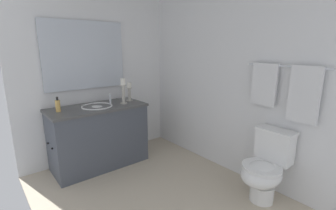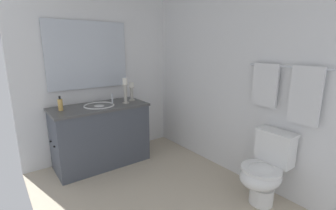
{
  "view_description": "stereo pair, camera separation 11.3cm",
  "coord_description": "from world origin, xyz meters",
  "px_view_note": "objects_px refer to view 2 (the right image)",
  "views": [
    {
      "loc": [
        1.77,
        -1.36,
        1.58
      ],
      "look_at": [
        -0.31,
        0.32,
        0.93
      ],
      "focal_mm": 25.85,
      "sensor_mm": 36.0,
      "label": 1
    },
    {
      "loc": [
        1.84,
        -1.28,
        1.58
      ],
      "look_at": [
        -0.31,
        0.32,
        0.93
      ],
      "focal_mm": 25.85,
      "sensor_mm": 36.0,
      "label": 2
    }
  ],
  "objects_px": {
    "candle_holder_short": "(125,90)",
    "mirror": "(88,55)",
    "towel_bar": "(287,67)",
    "toilet": "(265,170)",
    "towel_near_vanity": "(265,85)",
    "towel_center": "(305,96)",
    "sink_basin": "(99,109)",
    "vanity_cabinet": "(101,135)",
    "candle_holder_tall": "(132,91)",
    "soap_bottle": "(60,104)"
  },
  "relations": [
    {
      "from": "candle_holder_short",
      "to": "mirror",
      "type": "bearing_deg",
      "value": -134.88
    },
    {
      "from": "towel_bar",
      "to": "toilet",
      "type": "bearing_deg",
      "value": -88.48
    },
    {
      "from": "mirror",
      "to": "toilet",
      "type": "distance_m",
      "value": 2.57
    },
    {
      "from": "candle_holder_short",
      "to": "towel_near_vanity",
      "type": "height_order",
      "value": "towel_near_vanity"
    },
    {
      "from": "towel_center",
      "to": "sink_basin",
      "type": "bearing_deg",
      "value": -149.37
    },
    {
      "from": "mirror",
      "to": "towel_bar",
      "type": "relative_size",
      "value": 1.33
    },
    {
      "from": "towel_near_vanity",
      "to": "towel_center",
      "type": "relative_size",
      "value": 0.83
    },
    {
      "from": "vanity_cabinet",
      "to": "candle_holder_short",
      "type": "height_order",
      "value": "candle_holder_short"
    },
    {
      "from": "towel_bar",
      "to": "towel_near_vanity",
      "type": "relative_size",
      "value": 1.83
    },
    {
      "from": "mirror",
      "to": "candle_holder_short",
      "type": "height_order",
      "value": "mirror"
    },
    {
      "from": "candle_holder_tall",
      "to": "soap_bottle",
      "type": "bearing_deg",
      "value": -91.4
    },
    {
      "from": "soap_bottle",
      "to": "toilet",
      "type": "relative_size",
      "value": 0.24
    },
    {
      "from": "mirror",
      "to": "soap_bottle",
      "type": "distance_m",
      "value": 0.77
    },
    {
      "from": "sink_basin",
      "to": "candle_holder_short",
      "type": "bearing_deg",
      "value": 78.47
    },
    {
      "from": "towel_bar",
      "to": "towel_near_vanity",
      "type": "bearing_deg",
      "value": -174.99
    },
    {
      "from": "vanity_cabinet",
      "to": "candle_holder_tall",
      "type": "xyz_separation_m",
      "value": [
        -0.02,
        0.5,
        0.55
      ]
    },
    {
      "from": "vanity_cabinet",
      "to": "toilet",
      "type": "relative_size",
      "value": 1.65
    },
    {
      "from": "toilet",
      "to": "towel_near_vanity",
      "type": "height_order",
      "value": "towel_near_vanity"
    },
    {
      "from": "vanity_cabinet",
      "to": "soap_bottle",
      "type": "bearing_deg",
      "value": -95.6
    },
    {
      "from": "toilet",
      "to": "towel_bar",
      "type": "distance_m",
      "value": 1.05
    },
    {
      "from": "candle_holder_tall",
      "to": "towel_near_vanity",
      "type": "relative_size",
      "value": 0.59
    },
    {
      "from": "sink_basin",
      "to": "toilet",
      "type": "relative_size",
      "value": 0.54
    },
    {
      "from": "sink_basin",
      "to": "vanity_cabinet",
      "type": "bearing_deg",
      "value": -90.0
    },
    {
      "from": "towel_center",
      "to": "toilet",
      "type": "bearing_deg",
      "value": -134.33
    },
    {
      "from": "candle_holder_short",
      "to": "towel_center",
      "type": "relative_size",
      "value": 0.64
    },
    {
      "from": "vanity_cabinet",
      "to": "toilet",
      "type": "distance_m",
      "value": 2.08
    },
    {
      "from": "candle_holder_tall",
      "to": "soap_bottle",
      "type": "xyz_separation_m",
      "value": [
        -0.02,
        -0.96,
        -0.06
      ]
    },
    {
      "from": "candle_holder_tall",
      "to": "toilet",
      "type": "relative_size",
      "value": 0.35
    },
    {
      "from": "towel_near_vanity",
      "to": "towel_center",
      "type": "distance_m",
      "value": 0.41
    },
    {
      "from": "candle_holder_short",
      "to": "soap_bottle",
      "type": "bearing_deg",
      "value": -98.18
    },
    {
      "from": "mirror",
      "to": "towel_center",
      "type": "height_order",
      "value": "mirror"
    },
    {
      "from": "toilet",
      "to": "candle_holder_short",
      "type": "bearing_deg",
      "value": -159.89
    },
    {
      "from": "towel_bar",
      "to": "candle_holder_short",
      "type": "bearing_deg",
      "value": -153.68
    },
    {
      "from": "toilet",
      "to": "towel_center",
      "type": "distance_m",
      "value": 0.82
    },
    {
      "from": "vanity_cabinet",
      "to": "sink_basin",
      "type": "relative_size",
      "value": 3.08
    },
    {
      "from": "towel_center",
      "to": "soap_bottle",
      "type": "bearing_deg",
      "value": -141.23
    },
    {
      "from": "vanity_cabinet",
      "to": "towel_near_vanity",
      "type": "relative_size",
      "value": 2.76
    },
    {
      "from": "sink_basin",
      "to": "soap_bottle",
      "type": "height_order",
      "value": "soap_bottle"
    },
    {
      "from": "candle_holder_tall",
      "to": "candle_holder_short",
      "type": "height_order",
      "value": "candle_holder_short"
    },
    {
      "from": "mirror",
      "to": "candle_holder_tall",
      "type": "bearing_deg",
      "value": 62.64
    },
    {
      "from": "mirror",
      "to": "candle_holder_short",
      "type": "xyz_separation_m",
      "value": [
        0.35,
        0.35,
        -0.46
      ]
    },
    {
      "from": "towel_near_vanity",
      "to": "soap_bottle",
      "type": "bearing_deg",
      "value": -134.94
    },
    {
      "from": "candle_holder_tall",
      "to": "towel_bar",
      "type": "relative_size",
      "value": 0.32
    },
    {
      "from": "soap_bottle",
      "to": "vanity_cabinet",
      "type": "bearing_deg",
      "value": 84.4
    },
    {
      "from": "toilet",
      "to": "soap_bottle",
      "type": "bearing_deg",
      "value": -142.05
    },
    {
      "from": "soap_bottle",
      "to": "mirror",
      "type": "bearing_deg",
      "value": 116.89
    },
    {
      "from": "sink_basin",
      "to": "towel_bar",
      "type": "relative_size",
      "value": 0.49
    },
    {
      "from": "towel_bar",
      "to": "towel_center",
      "type": "relative_size",
      "value": 1.51
    },
    {
      "from": "vanity_cabinet",
      "to": "towel_center",
      "type": "height_order",
      "value": "towel_center"
    },
    {
      "from": "vanity_cabinet",
      "to": "towel_bar",
      "type": "distance_m",
      "value": 2.4
    }
  ]
}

